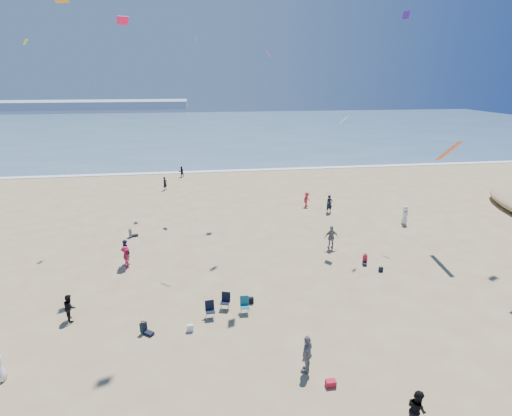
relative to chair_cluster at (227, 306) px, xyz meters
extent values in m
cube|color=#476B84|center=(-0.36, 86.51, -0.47)|extent=(220.00, 100.00, 0.06)
cube|color=white|center=(-0.36, 36.51, -0.46)|extent=(220.00, 1.20, 0.08)
cube|color=#7A8EA8|center=(-60.36, 161.51, 1.10)|extent=(110.00, 20.00, 3.20)
imported|color=red|center=(9.86, 18.92, 0.26)|extent=(1.10, 1.07, 1.51)
imported|color=white|center=(17.46, 12.39, 0.39)|extent=(0.73, 0.96, 1.77)
imported|color=black|center=(-3.67, 33.88, 0.24)|extent=(0.88, 0.80, 1.48)
imported|color=#A51736|center=(-6.71, 6.90, 0.32)|extent=(0.96, 1.21, 1.64)
imported|color=black|center=(-8.77, 0.67, 0.29)|extent=(0.85, 0.94, 1.57)
imported|color=black|center=(-5.40, 27.56, 0.30)|extent=(0.67, 0.69, 1.60)
imported|color=slate|center=(8.92, 8.03, 0.45)|extent=(1.13, 0.49, 1.91)
imported|color=black|center=(-6.76, 7.49, 0.46)|extent=(0.82, 0.83, 1.92)
imported|color=black|center=(11.55, 16.54, 0.42)|extent=(0.73, 0.54, 1.83)
imported|color=gray|center=(3.32, -5.28, 0.45)|extent=(1.01, 1.19, 1.91)
imported|color=black|center=(6.69, -8.96, 0.37)|extent=(0.72, 0.89, 1.75)
cube|color=silver|center=(-2.09, -1.41, -0.30)|extent=(0.35, 0.20, 0.40)
cube|color=black|center=(1.54, 0.90, -0.31)|extent=(0.30, 0.22, 0.38)
cube|color=#B5192A|center=(4.14, -6.38, -0.35)|extent=(0.45, 0.30, 0.30)
cube|color=black|center=(11.15, 3.69, -0.33)|extent=(0.28, 0.18, 0.34)
cube|color=#5B20A1|center=(16.54, 14.52, 17.47)|extent=(0.54, 0.61, 0.66)
cube|color=white|center=(10.08, 10.31, 9.33)|extent=(0.78, 0.79, 0.51)
cube|color=#D70E50|center=(-5.80, 9.81, 16.12)|extent=(0.85, 0.67, 0.48)
cube|color=purple|center=(3.35, 5.99, 13.96)|extent=(0.45, 0.82, 0.37)
cube|color=blue|center=(-0.90, 22.29, 15.99)|extent=(0.47, 0.70, 0.40)
cube|color=#F5FF16|center=(-16.07, 20.89, 15.54)|extent=(0.60, 0.59, 0.49)
cube|color=#269557|center=(13.34, 12.89, 17.62)|extent=(0.42, 0.53, 0.59)
cube|color=#E04817|center=(17.63, 7.62, 7.19)|extent=(0.35, 2.64, 1.87)
camera|label=1|loc=(-1.21, -20.12, 12.62)|focal=28.00mm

